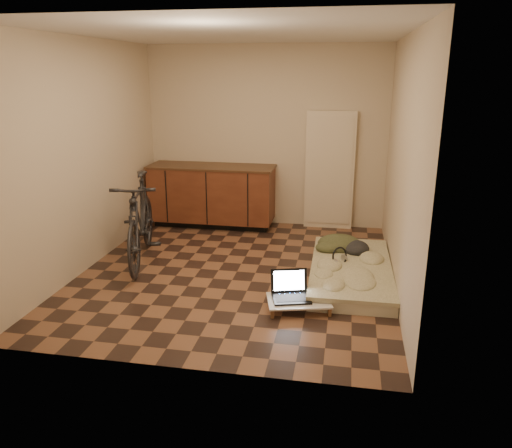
% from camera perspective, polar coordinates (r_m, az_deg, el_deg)
% --- Properties ---
extents(room_shell, '(3.50, 4.00, 2.60)m').
position_cam_1_polar(room_shell, '(5.46, -2.35, 7.26)').
color(room_shell, brown).
rests_on(room_shell, ground).
extents(cabinets, '(1.84, 0.62, 0.91)m').
position_cam_1_polar(cabinets, '(7.42, -5.03, 3.31)').
color(cabinets, black).
rests_on(cabinets, ground).
extents(appliance_panel, '(0.70, 0.10, 1.70)m').
position_cam_1_polar(appliance_panel, '(7.32, 8.42, 6.05)').
color(appliance_panel, beige).
rests_on(appliance_panel, ground).
extents(bicycle, '(0.97, 1.88, 1.17)m').
position_cam_1_polar(bicycle, '(6.09, -13.11, 0.96)').
color(bicycle, black).
rests_on(bicycle, ground).
extents(futon, '(0.91, 1.85, 0.16)m').
position_cam_1_polar(futon, '(5.72, 10.80, -5.32)').
color(futon, beige).
rests_on(futon, ground).
extents(clothing_pile, '(0.57, 0.48, 0.23)m').
position_cam_1_polar(clothing_pile, '(6.15, 9.99, -1.75)').
color(clothing_pile, '#393D24').
rests_on(clothing_pile, futon).
extents(headphones, '(0.34, 0.34, 0.17)m').
position_cam_1_polar(headphones, '(5.69, 9.55, -3.61)').
color(headphones, black).
rests_on(headphones, futon).
extents(lap_desk, '(0.68, 0.53, 0.10)m').
position_cam_1_polar(lap_desk, '(4.93, 4.90, -8.75)').
color(lap_desk, brown).
rests_on(lap_desk, ground).
extents(laptop, '(0.44, 0.41, 0.25)m').
position_cam_1_polar(laptop, '(4.95, 3.96, -7.80)').
color(laptop, black).
rests_on(laptop, lap_desk).
extents(mouse, '(0.08, 0.12, 0.04)m').
position_cam_1_polar(mouse, '(4.95, 7.11, -8.26)').
color(mouse, white).
rests_on(mouse, lap_desk).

